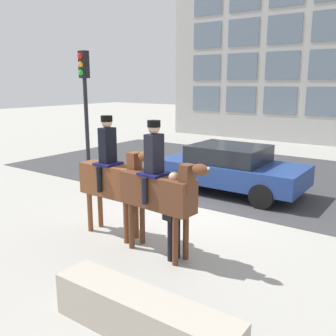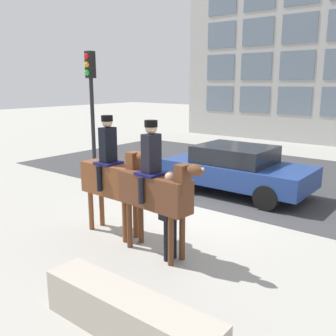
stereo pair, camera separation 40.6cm
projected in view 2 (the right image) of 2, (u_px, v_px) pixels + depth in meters
ground_plane at (194, 214)px, 9.38m from camera, size 80.00×80.00×0.00m
road_surface at (271, 177)px, 13.01m from camera, size 18.41×8.50×0.01m
mounted_horse_lead at (113, 176)px, 7.88m from camera, size 1.95×0.65×2.56m
mounted_horse_companion at (156, 188)px, 6.91m from camera, size 1.99×0.65×2.55m
pedestrian_bystander at (169, 209)px, 6.76m from camera, size 0.86×0.44×1.68m
street_car_near_lane at (237, 169)px, 11.00m from camera, size 4.25×2.07×1.41m
traffic_light at (91, 101)px, 10.47m from camera, size 0.24×0.29×4.05m
planter_ledge at (128, 316)px, 4.77m from camera, size 2.67×0.56×0.60m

